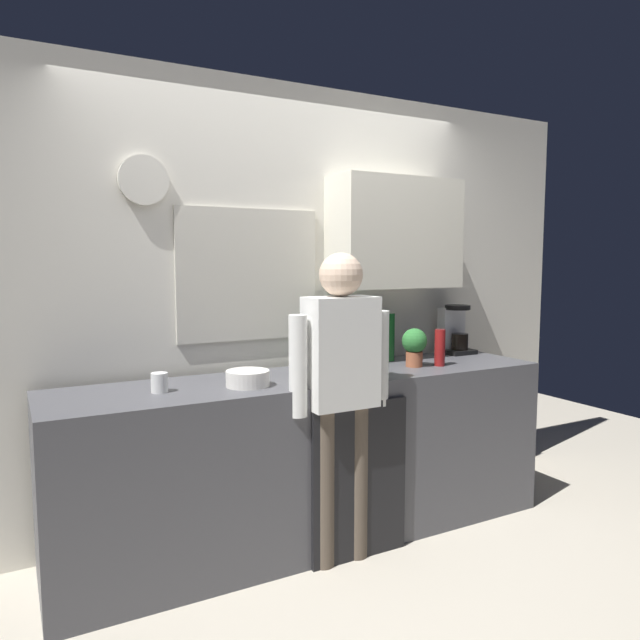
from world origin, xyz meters
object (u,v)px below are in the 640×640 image
Objects in this scene: coffee_maker at (454,332)px; mixing_bowl at (248,378)px; potted_plant at (414,345)px; storage_canister at (312,364)px; bottle_green_wine at (389,337)px; person_at_sink at (341,382)px; bottle_clear_soda at (348,342)px; bottle_red_vinegar at (440,348)px; cup_white_mug at (159,383)px.

coffee_maker is 1.67m from mixing_bowl.
potted_plant reaches higher than storage_canister.
bottle_green_wine is 0.19× the size of person_at_sink.
storage_canister is (-0.72, -0.05, -0.05)m from potted_plant.
mixing_bowl is (-0.76, -0.29, -0.10)m from bottle_clear_soda.
storage_canister is at bearing -165.14° from coffee_maker.
bottle_clear_soda is at bearing 20.72° from mixing_bowl.
bottle_red_vinegar is 0.96× the size of potted_plant.
person_at_sink reaches higher than storage_canister.
bottle_clear_soda is at bearing 147.08° from bottle_red_vinegar.
cup_white_mug is 0.79m from storage_canister.
bottle_green_wine is at bearing 31.59° from person_at_sink.
mixing_bowl is at bearing 146.88° from person_at_sink.
cup_white_mug is at bearing 178.90° from potted_plant.
cup_white_mug is (-2.06, -0.26, -0.10)m from coffee_maker.
mixing_bowl is 0.47m from person_at_sink.
bottle_green_wine is at bearing 118.81° from bottle_red_vinegar.
coffee_maker reaches higher than cup_white_mug.
potted_plant is (1.50, -0.03, 0.08)m from cup_white_mug.
bottle_green_wine reaches higher than mixing_bowl.
potted_plant is (-0.15, 0.05, 0.02)m from bottle_red_vinegar.
bottle_clear_soda is 1.27× the size of mixing_bowl.
cup_white_mug is (-1.65, 0.08, -0.06)m from bottle_red_vinegar.
cup_white_mug is 0.43× the size of mixing_bowl.
cup_white_mug is at bearing -171.71° from bottle_green_wine.
bottle_clear_soda is 0.40m from potted_plant.
mixing_bowl is at bearing -164.87° from bottle_green_wine.
person_at_sink is at bearing -18.52° from cup_white_mug.
bottle_green_wine is 3.16× the size of cup_white_mug.
storage_canister is at bearing -5.81° from cup_white_mug.
potted_plant reaches higher than mixing_bowl.
mixing_bowl is (-1.23, 0.01, -0.07)m from bottle_red_vinegar.
bottle_green_wine is at bearing 15.13° from mixing_bowl.
bottle_green_wine is (0.30, -0.00, 0.01)m from bottle_clear_soda.
bottle_red_vinegar is 0.73× the size of bottle_green_wine.
bottle_green_wine reaches higher than storage_canister.
bottle_red_vinegar is at bearing -0.52° from mixing_bowl.
bottle_red_vinegar is 0.14× the size of person_at_sink.
person_at_sink reaches higher than potted_plant.
cup_white_mug is at bearing -172.86° from coffee_maker.
bottle_clear_soda is at bearing 49.27° from person_at_sink.
mixing_bowl is at bearing -168.65° from coffee_maker.
coffee_maker is 0.87m from bottle_clear_soda.
bottle_red_vinegar is 0.16m from potted_plant.
person_at_sink is (-0.64, -0.50, -0.13)m from bottle_green_wine.
potted_plant is 0.72m from storage_canister.
potted_plant is 0.14× the size of person_at_sink.
bottle_clear_soda is at bearing 36.57° from storage_canister.
bottle_clear_soda is 0.50m from storage_canister.
coffee_maker is at bearing 17.74° from person_at_sink.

